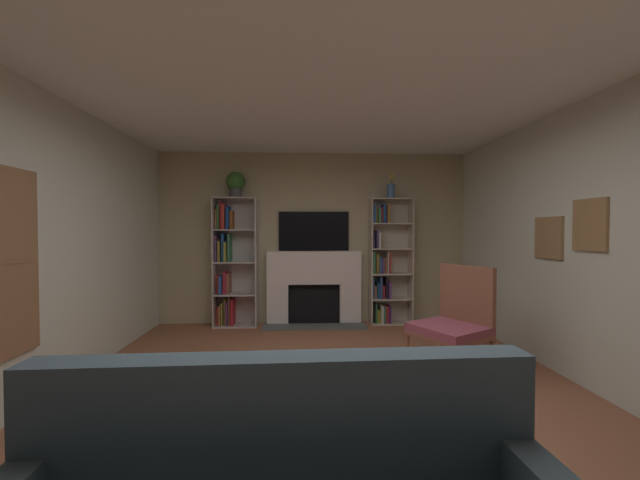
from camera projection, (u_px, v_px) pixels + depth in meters
name	position (u px, v px, depth m)	size (l,w,h in m)	color
ground_plane	(329.00, 420.00, 2.85)	(7.34, 7.34, 0.00)	#945B40
wall_back_accent	(314.00, 238.00, 5.90)	(4.91, 0.06, 2.66)	tan
wall_right_with_art	(633.00, 245.00, 2.96)	(0.09, 6.23, 2.66)	beige
ceiling	(329.00, 64.00, 2.78)	(4.91, 6.23, 0.06)	white
fireplace	(314.00, 286.00, 5.78)	(1.55, 0.50, 1.13)	white
tv	(314.00, 231.00, 5.84)	(1.09, 0.06, 0.61)	black
bookshelf_left	(231.00, 263.00, 5.69)	(0.65, 0.34, 1.94)	beige
bookshelf_right	(385.00, 264.00, 5.83)	(0.65, 0.30, 1.94)	beige
potted_plant	(236.00, 183.00, 5.63)	(0.29, 0.29, 0.39)	#4E5055
vase_with_flowers	(391.00, 190.00, 5.76)	(0.12, 0.12, 0.38)	#4A6CA5
armchair	(455.00, 320.00, 3.73)	(0.82, 0.84, 1.09)	brown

